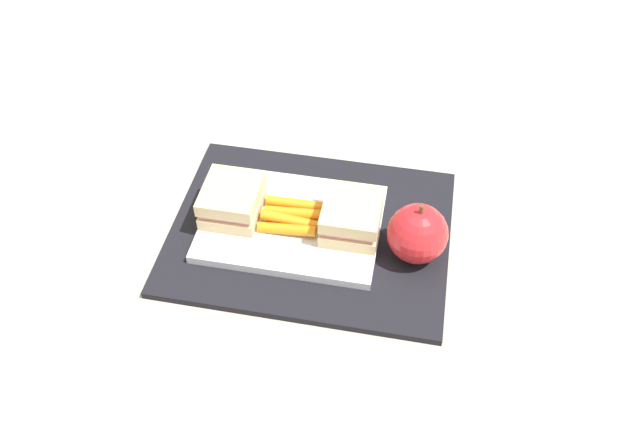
% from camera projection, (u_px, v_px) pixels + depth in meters
% --- Properties ---
extents(ground_plane, '(2.40, 2.40, 0.00)m').
position_uv_depth(ground_plane, '(311.00, 234.00, 0.88)').
color(ground_plane, '#B7AD99').
extents(lunchbag_mat, '(0.36, 0.28, 0.01)m').
position_uv_depth(lunchbag_mat, '(311.00, 232.00, 0.87)').
color(lunchbag_mat, black).
rests_on(lunchbag_mat, ground_plane).
extents(food_tray, '(0.23, 0.17, 0.01)m').
position_uv_depth(food_tray, '(292.00, 223.00, 0.87)').
color(food_tray, white).
rests_on(food_tray, lunchbag_mat).
extents(sandwich_half_left, '(0.07, 0.08, 0.04)m').
position_uv_depth(sandwich_half_left, '(232.00, 200.00, 0.86)').
color(sandwich_half_left, '#DBC189').
rests_on(sandwich_half_left, food_tray).
extents(sandwich_half_right, '(0.07, 0.08, 0.04)m').
position_uv_depth(sandwich_half_right, '(352.00, 217.00, 0.84)').
color(sandwich_half_right, '#DBC189').
rests_on(sandwich_half_right, food_tray).
extents(carrot_sticks_bundle, '(0.08, 0.06, 0.02)m').
position_uv_depth(carrot_sticks_bundle, '(291.00, 216.00, 0.86)').
color(carrot_sticks_bundle, orange).
rests_on(carrot_sticks_bundle, food_tray).
extents(apple, '(0.08, 0.08, 0.09)m').
position_uv_depth(apple, '(418.00, 234.00, 0.81)').
color(apple, red).
rests_on(apple, lunchbag_mat).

